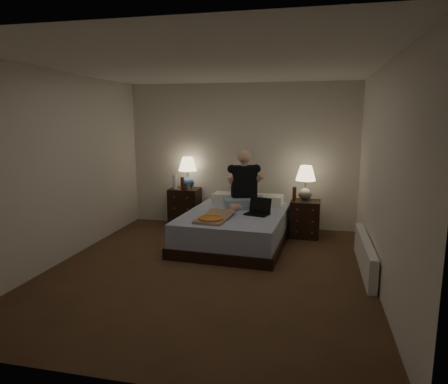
% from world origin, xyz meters
% --- Properties ---
extents(floor, '(4.00, 4.50, 0.00)m').
position_xyz_m(floor, '(0.00, 0.00, 0.00)').
color(floor, brown).
rests_on(floor, ground).
extents(ceiling, '(4.00, 4.50, 0.00)m').
position_xyz_m(ceiling, '(0.00, 0.00, 2.50)').
color(ceiling, white).
rests_on(ceiling, ground).
extents(wall_back, '(4.00, 0.00, 2.50)m').
position_xyz_m(wall_back, '(0.00, 2.25, 1.25)').
color(wall_back, silver).
rests_on(wall_back, ground).
extents(wall_front, '(4.00, 0.00, 2.50)m').
position_xyz_m(wall_front, '(0.00, -2.25, 1.25)').
color(wall_front, silver).
rests_on(wall_front, ground).
extents(wall_left, '(0.00, 4.50, 2.50)m').
position_xyz_m(wall_left, '(-2.00, 0.00, 1.25)').
color(wall_left, silver).
rests_on(wall_left, ground).
extents(wall_right, '(0.00, 4.50, 2.50)m').
position_xyz_m(wall_right, '(2.00, 0.00, 1.25)').
color(wall_right, silver).
rests_on(wall_right, ground).
extents(bed, '(1.57, 2.03, 0.49)m').
position_xyz_m(bed, '(0.11, 1.18, 0.24)').
color(bed, '#556BAA').
rests_on(bed, floor).
extents(nightstand_left, '(0.52, 0.47, 0.67)m').
position_xyz_m(nightstand_left, '(-0.98, 2.05, 0.34)').
color(nightstand_left, black).
rests_on(nightstand_left, floor).
extents(nightstand_right, '(0.48, 0.43, 0.60)m').
position_xyz_m(nightstand_right, '(1.15, 1.78, 0.30)').
color(nightstand_right, black).
rests_on(nightstand_right, floor).
extents(lamp_left, '(0.33, 0.33, 0.56)m').
position_xyz_m(lamp_left, '(-0.92, 2.05, 0.95)').
color(lamp_left, navy).
rests_on(lamp_left, nightstand_left).
extents(lamp_right, '(0.40, 0.40, 0.56)m').
position_xyz_m(lamp_right, '(1.13, 1.85, 0.88)').
color(lamp_right, gray).
rests_on(lamp_right, nightstand_right).
extents(water_bottle, '(0.07, 0.07, 0.25)m').
position_xyz_m(water_bottle, '(-1.13, 1.94, 0.80)').
color(water_bottle, silver).
rests_on(water_bottle, nightstand_left).
extents(soda_can, '(0.07, 0.07, 0.10)m').
position_xyz_m(soda_can, '(-0.88, 1.94, 0.72)').
color(soda_can, '#B4B4AF').
rests_on(soda_can, nightstand_left).
extents(beer_bottle_left, '(0.06, 0.06, 0.23)m').
position_xyz_m(beer_bottle_left, '(-0.96, 1.86, 0.79)').
color(beer_bottle_left, '#531E0B').
rests_on(beer_bottle_left, nightstand_left).
extents(beer_bottle_right, '(0.06, 0.06, 0.23)m').
position_xyz_m(beer_bottle_right, '(0.97, 1.70, 0.71)').
color(beer_bottle_right, '#572A0C').
rests_on(beer_bottle_right, nightstand_right).
extents(person, '(0.79, 0.70, 0.93)m').
position_xyz_m(person, '(0.18, 1.57, 0.95)').
color(person, black).
rests_on(person, bed).
extents(laptop, '(0.41, 0.36, 0.24)m').
position_xyz_m(laptop, '(0.46, 1.11, 0.61)').
color(laptop, black).
rests_on(laptop, bed).
extents(pizza_box, '(0.47, 0.80, 0.08)m').
position_xyz_m(pizza_box, '(-0.11, 0.56, 0.53)').
color(pizza_box, tan).
rests_on(pizza_box, bed).
extents(radiator, '(0.10, 1.60, 0.40)m').
position_xyz_m(radiator, '(1.93, 0.46, 0.20)').
color(radiator, white).
rests_on(radiator, floor).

